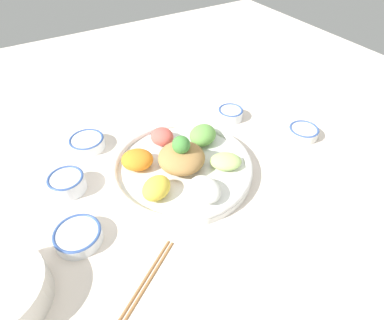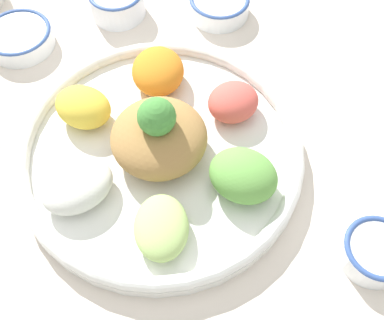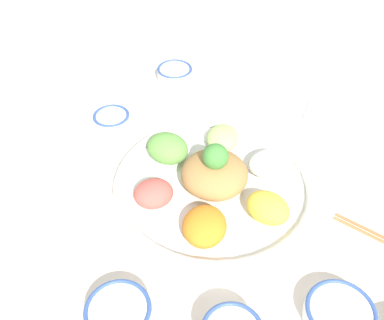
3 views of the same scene
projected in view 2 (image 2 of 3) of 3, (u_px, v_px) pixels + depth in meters
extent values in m
plane|color=silver|center=(148.00, 155.00, 0.65)|extent=(2.40, 2.40, 0.00)
cylinder|color=white|center=(161.00, 154.00, 0.64)|extent=(0.40, 0.40, 0.02)
torus|color=white|center=(160.00, 148.00, 0.62)|extent=(0.40, 0.40, 0.02)
ellipsoid|color=#B7DB7A|center=(161.00, 227.00, 0.55)|extent=(0.10, 0.11, 0.04)
ellipsoid|color=#6BAD4C|center=(243.00, 175.00, 0.58)|extent=(0.11, 0.12, 0.06)
ellipsoid|color=#E55B51|center=(233.00, 102.00, 0.64)|extent=(0.08, 0.07, 0.04)
ellipsoid|color=orange|center=(158.00, 71.00, 0.67)|extent=(0.11, 0.12, 0.05)
ellipsoid|color=yellow|center=(83.00, 107.00, 0.64)|extent=(0.10, 0.10, 0.05)
ellipsoid|color=white|center=(77.00, 186.00, 0.58)|extent=(0.10, 0.08, 0.04)
ellipsoid|color=#AD7F47|center=(159.00, 137.00, 0.60)|extent=(0.13, 0.13, 0.06)
sphere|color=#478E3D|center=(157.00, 117.00, 0.56)|extent=(0.05, 0.05, 0.05)
cylinder|color=white|center=(20.00, 38.00, 0.75)|extent=(0.11, 0.11, 0.03)
torus|color=#38569E|center=(17.00, 32.00, 0.74)|extent=(0.11, 0.11, 0.01)
cylinder|color=maroon|center=(18.00, 34.00, 0.74)|extent=(0.09, 0.09, 0.00)
cylinder|color=white|center=(219.00, 6.00, 0.79)|extent=(0.11, 0.11, 0.03)
cylinder|color=#DBB251|center=(219.00, 0.00, 0.77)|extent=(0.09, 0.09, 0.00)
cylinder|color=white|center=(117.00, 3.00, 0.78)|extent=(0.10, 0.10, 0.04)
cylinder|color=white|center=(374.00, 252.00, 0.56)|extent=(0.08, 0.08, 0.03)
torus|color=#38569E|center=(379.00, 248.00, 0.54)|extent=(0.08, 0.08, 0.01)
cylinder|color=white|center=(378.00, 249.00, 0.54)|extent=(0.07, 0.07, 0.00)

